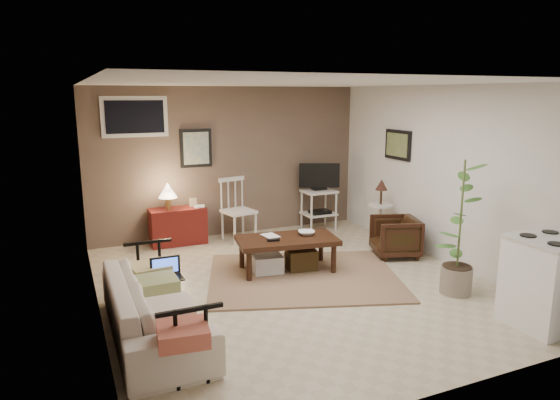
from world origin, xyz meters
name	(u,v)px	position (x,y,z in m)	size (l,w,h in m)	color
floor	(295,284)	(0.00, 0.00, 0.00)	(5.00, 5.00, 0.00)	#C1B293
art_back	(196,148)	(-0.55, 2.48, 1.45)	(0.50, 0.03, 0.60)	black
art_right	(398,145)	(2.23, 1.05, 1.52)	(0.03, 0.60, 0.45)	black
window	(135,117)	(-1.45, 2.48, 1.95)	(0.96, 0.03, 0.60)	silver
rug	(304,276)	(0.20, 0.17, 0.01)	(2.35, 1.88, 0.02)	#8F7153
coffee_table	(286,252)	(0.09, 0.46, 0.27)	(1.37, 0.85, 0.48)	black
sofa	(154,298)	(-1.80, -0.66, 0.39)	(2.00, 0.58, 0.78)	white
sofa_pillows	(163,297)	(-1.75, -0.89, 0.48)	(0.38, 1.90, 0.13)	#F6DECC
sofa_end_rails	(166,301)	(-1.68, -0.66, 0.34)	(0.54, 1.99, 0.67)	black
laptop	(166,272)	(-1.61, -0.31, 0.50)	(0.31, 0.22, 0.21)	black
red_console	(177,223)	(-0.94, 2.26, 0.34)	(0.84, 0.38, 0.98)	maroon
spindle_chair	(238,211)	(-0.01, 2.09, 0.46)	(0.53, 0.53, 0.99)	silver
tv_stand	(319,195)	(1.47, 2.14, 0.60)	(0.64, 0.44, 1.14)	silver
side_table	(381,203)	(1.98, 1.08, 0.62)	(0.37, 0.37, 1.00)	silver
armchair	(395,235)	(1.78, 0.42, 0.31)	(0.61, 0.57, 0.62)	black
potted_plant	(460,223)	(1.60, -1.00, 0.85)	(0.40, 0.40, 1.59)	gray
stove	(548,282)	(1.82, -1.99, 0.45)	(0.70, 0.65, 0.92)	white
bowl	(306,227)	(0.39, 0.48, 0.57)	(0.22, 0.05, 0.22)	black
book_table	(264,229)	(-0.17, 0.58, 0.58)	(0.18, 0.02, 0.24)	black
book_console	(194,200)	(-0.67, 2.24, 0.67)	(0.16, 0.02, 0.22)	black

